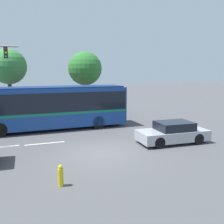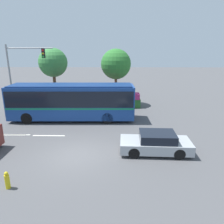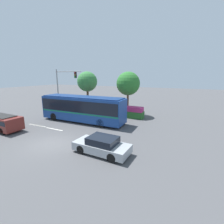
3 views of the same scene
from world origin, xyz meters
name	(u,v)px [view 3 (image 3 of 3)]	position (x,y,z in m)	size (l,w,h in m)	color
ground_plane	(51,144)	(0.00, 0.00, 0.00)	(140.00, 140.00, 0.00)	#4C4C4F
city_bus	(82,107)	(-1.59, 6.87, 1.85)	(11.22, 2.86, 3.26)	navy
sedan_foreground	(102,145)	(4.89, 0.47, 0.63)	(4.40, 2.01, 1.32)	#9EA3A8
suv_left_lane	(1,121)	(-7.53, 0.33, 0.96)	(4.95, 2.03, 1.64)	maroon
traffic_light_pole	(63,85)	(-7.39, 9.85, 4.40)	(4.75, 0.24, 6.74)	gray
flowering_hedge	(109,110)	(-0.08, 11.45, 0.77)	(10.39, 1.25, 1.57)	#286028
street_tree_left	(87,82)	(-4.79, 12.73, 4.80)	(3.26, 3.26, 6.46)	brown
street_tree_centre	(128,84)	(2.38, 12.64, 4.65)	(3.39, 3.39, 6.37)	brown
lane_stripe_near	(38,126)	(-5.31, 3.10, 0.01)	(2.40, 0.16, 0.01)	silver
lane_stripe_mid	(54,129)	(-2.63, 2.97, 0.01)	(2.40, 0.16, 0.01)	silver
lane_stripe_far	(36,125)	(-5.60, 3.02, 0.01)	(2.40, 0.16, 0.01)	silver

